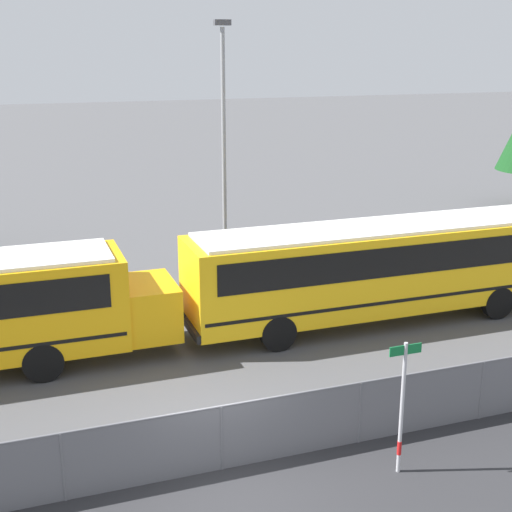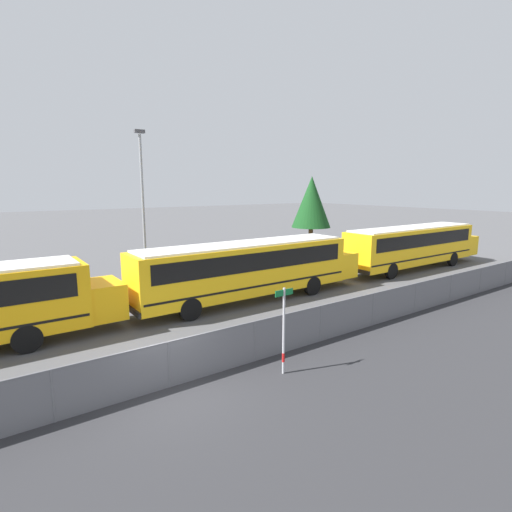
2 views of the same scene
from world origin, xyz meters
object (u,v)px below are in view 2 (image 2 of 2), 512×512
school_bus_2 (250,266)px  light_pole (143,203)px  street_sign (284,329)px  school_bus_3 (414,244)px  tree_2 (311,202)px

school_bus_2 → light_pole: bearing=115.8°
street_sign → school_bus_2: bearing=62.7°
light_pole → school_bus_3: bearing=-21.0°
school_bus_3 → light_pole: (-17.63, 6.75, 3.14)m
school_bus_3 → street_sign: bearing=-157.9°
school_bus_3 → street_sign: school_bus_3 is taller
street_sign → light_pole: bearing=87.3°
school_bus_2 → school_bus_3: size_ratio=1.00×
school_bus_2 → tree_2: tree_2 is taller
school_bus_3 → tree_2: (1.02, 12.01, 2.60)m
school_bus_3 → street_sign: 19.76m
school_bus_2 → school_bus_3: 14.41m
school_bus_3 → street_sign: size_ratio=4.77×
school_bus_2 → street_sign: size_ratio=4.77×
school_bus_2 → tree_2: bearing=37.7°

